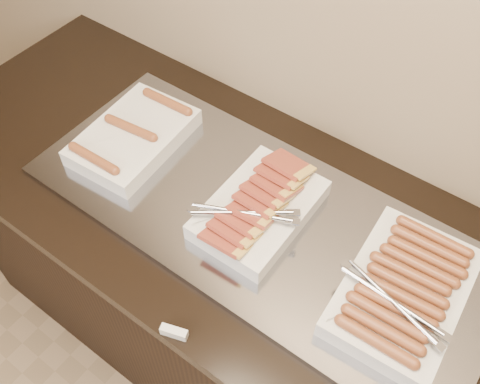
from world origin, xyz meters
name	(u,v)px	position (x,y,z in m)	size (l,w,h in m)	color
counter	(253,301)	(0.00, 2.13, 0.45)	(2.06, 0.76, 0.90)	black
warming_tray	(257,217)	(0.00, 2.13, 0.91)	(1.20, 0.50, 0.02)	gray
dish_left	(134,136)	(-0.42, 2.13, 0.95)	(0.25, 0.35, 0.07)	silver
dish_center	(258,208)	(0.01, 2.13, 0.96)	(0.26, 0.35, 0.09)	silver
dish_right	(403,291)	(0.39, 2.13, 0.95)	(0.28, 0.38, 0.08)	silver
label_holder	(174,332)	(0.04, 1.77, 0.91)	(0.06, 0.02, 0.02)	silver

